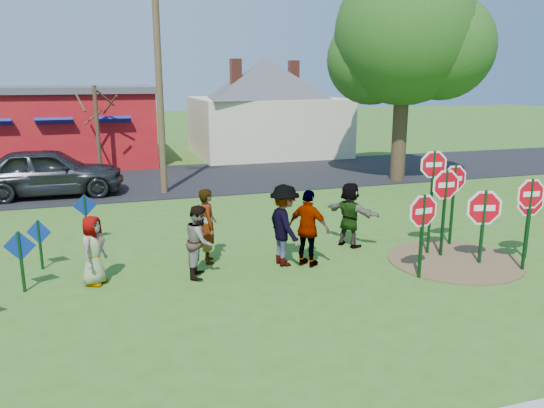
{
  "coord_description": "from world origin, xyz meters",
  "views": [
    {
      "loc": [
        -3.42,
        -11.32,
        4.37
      ],
      "look_at": [
        0.44,
        0.92,
        1.28
      ],
      "focal_mm": 35.0,
      "sensor_mm": 36.0,
      "label": 1
    }
  ],
  "objects_px": {
    "utility_pole": "(159,79)",
    "stop_sign_a": "(423,218)",
    "suv": "(49,172)",
    "stop_sign_b": "(433,176)",
    "stop_sign_c": "(530,204)",
    "person_b": "(208,226)",
    "person_a": "(93,250)",
    "stop_sign_d": "(454,185)",
    "leafy_tree": "(408,42)"
  },
  "relations": [
    {
      "from": "utility_pole",
      "to": "stop_sign_a",
      "type": "bearing_deg",
      "value": -67.35
    },
    {
      "from": "suv",
      "to": "stop_sign_b",
      "type": "bearing_deg",
      "value": -135.01
    },
    {
      "from": "stop_sign_c",
      "to": "person_b",
      "type": "bearing_deg",
      "value": 163.09
    },
    {
      "from": "person_a",
      "to": "utility_pole",
      "type": "xyz_separation_m",
      "value": [
        2.45,
        8.83,
        3.54
      ]
    },
    {
      "from": "person_b",
      "to": "utility_pole",
      "type": "relative_size",
      "value": 0.22
    },
    {
      "from": "stop_sign_a",
      "to": "utility_pole",
      "type": "distance_m",
      "value": 11.87
    },
    {
      "from": "stop_sign_c",
      "to": "stop_sign_d",
      "type": "xyz_separation_m",
      "value": [
        -0.44,
        2.15,
        0.03
      ]
    },
    {
      "from": "stop_sign_c",
      "to": "suv",
      "type": "distance_m",
      "value": 16.09
    },
    {
      "from": "stop_sign_d",
      "to": "person_a",
      "type": "bearing_deg",
      "value": 178.45
    },
    {
      "from": "stop_sign_c",
      "to": "person_b",
      "type": "distance_m",
      "value": 7.39
    },
    {
      "from": "stop_sign_c",
      "to": "suv",
      "type": "bearing_deg",
      "value": 138.86
    },
    {
      "from": "stop_sign_b",
      "to": "leafy_tree",
      "type": "distance_m",
      "value": 10.5
    },
    {
      "from": "person_a",
      "to": "person_b",
      "type": "bearing_deg",
      "value": -48.16
    },
    {
      "from": "stop_sign_b",
      "to": "person_a",
      "type": "height_order",
      "value": "stop_sign_b"
    },
    {
      "from": "stop_sign_a",
      "to": "person_a",
      "type": "distance_m",
      "value": 7.14
    },
    {
      "from": "leafy_tree",
      "to": "suv",
      "type": "bearing_deg",
      "value": 175.06
    },
    {
      "from": "suv",
      "to": "utility_pole",
      "type": "height_order",
      "value": "utility_pole"
    },
    {
      "from": "stop_sign_c",
      "to": "person_a",
      "type": "relative_size",
      "value": 1.5
    },
    {
      "from": "stop_sign_d",
      "to": "stop_sign_c",
      "type": "bearing_deg",
      "value": -80.13
    },
    {
      "from": "stop_sign_b",
      "to": "suv",
      "type": "height_order",
      "value": "stop_sign_b"
    },
    {
      "from": "stop_sign_a",
      "to": "stop_sign_d",
      "type": "relative_size",
      "value": 0.89
    },
    {
      "from": "stop_sign_a",
      "to": "person_a",
      "type": "bearing_deg",
      "value": 159.51
    },
    {
      "from": "stop_sign_b",
      "to": "leafy_tree",
      "type": "xyz_separation_m",
      "value": [
        4.43,
        8.76,
        3.73
      ]
    },
    {
      "from": "stop_sign_d",
      "to": "person_a",
      "type": "height_order",
      "value": "stop_sign_d"
    },
    {
      "from": "stop_sign_b",
      "to": "utility_pole",
      "type": "height_order",
      "value": "utility_pole"
    },
    {
      "from": "stop_sign_a",
      "to": "leafy_tree",
      "type": "height_order",
      "value": "leafy_tree"
    },
    {
      "from": "suv",
      "to": "person_a",
      "type": "bearing_deg",
      "value": -169.16
    },
    {
      "from": "person_a",
      "to": "leafy_tree",
      "type": "relative_size",
      "value": 0.17
    },
    {
      "from": "stop_sign_d",
      "to": "suv",
      "type": "height_order",
      "value": "stop_sign_d"
    },
    {
      "from": "stop_sign_b",
      "to": "stop_sign_d",
      "type": "relative_size",
      "value": 1.21
    },
    {
      "from": "utility_pole",
      "to": "stop_sign_d",
      "type": "bearing_deg",
      "value": -53.49
    },
    {
      "from": "stop_sign_b",
      "to": "person_a",
      "type": "bearing_deg",
      "value": -174.34
    },
    {
      "from": "suv",
      "to": "leafy_tree",
      "type": "height_order",
      "value": "leafy_tree"
    },
    {
      "from": "stop_sign_b",
      "to": "utility_pole",
      "type": "relative_size",
      "value": 0.34
    },
    {
      "from": "stop_sign_c",
      "to": "suv",
      "type": "xyz_separation_m",
      "value": [
        -11.07,
        11.65,
        -0.66
      ]
    },
    {
      "from": "stop_sign_c",
      "to": "utility_pole",
      "type": "distance_m",
      "value": 13.26
    },
    {
      "from": "suv",
      "to": "leafy_tree",
      "type": "xyz_separation_m",
      "value": [
        14.07,
        -1.22,
        4.81
      ]
    },
    {
      "from": "person_b",
      "to": "suv",
      "type": "distance_m",
      "value": 9.84
    },
    {
      "from": "person_b",
      "to": "suv",
      "type": "xyz_separation_m",
      "value": [
        -4.27,
        8.87,
        0.04
      ]
    },
    {
      "from": "person_a",
      "to": "leafy_tree",
      "type": "xyz_separation_m",
      "value": [
        12.41,
        8.3,
        4.98
      ]
    },
    {
      "from": "person_b",
      "to": "leafy_tree",
      "type": "relative_size",
      "value": 0.2
    },
    {
      "from": "stop_sign_b",
      "to": "stop_sign_c",
      "type": "bearing_deg",
      "value": -40.59
    },
    {
      "from": "person_a",
      "to": "leafy_tree",
      "type": "distance_m",
      "value": 15.74
    },
    {
      "from": "stop_sign_b",
      "to": "utility_pole",
      "type": "xyz_separation_m",
      "value": [
        -5.53,
        9.29,
        2.28
      ]
    },
    {
      "from": "utility_pole",
      "to": "person_a",
      "type": "bearing_deg",
      "value": -105.53
    },
    {
      "from": "stop_sign_d",
      "to": "leafy_tree",
      "type": "distance_m",
      "value": 9.87
    },
    {
      "from": "person_a",
      "to": "suv",
      "type": "relative_size",
      "value": 0.29
    },
    {
      "from": "stop_sign_c",
      "to": "leafy_tree",
      "type": "height_order",
      "value": "leafy_tree"
    },
    {
      "from": "stop_sign_a",
      "to": "stop_sign_b",
      "type": "xyz_separation_m",
      "value": [
        1.1,
        1.33,
        0.63
      ]
    },
    {
      "from": "stop_sign_d",
      "to": "leafy_tree",
      "type": "height_order",
      "value": "leafy_tree"
    }
  ]
}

